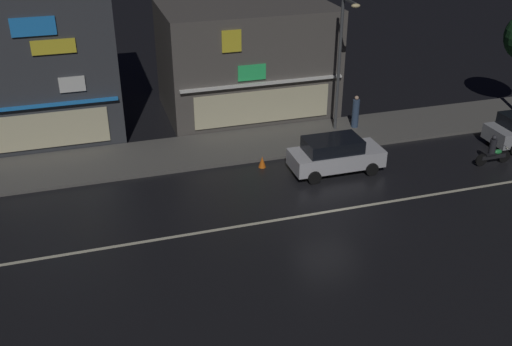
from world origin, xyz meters
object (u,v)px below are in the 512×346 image
at_px(parked_car_trailing, 335,154).
at_px(streetlamp_mid, 342,55).
at_px(motorcycle_following, 493,152).
at_px(traffic_cone, 262,162).
at_px(pedestrian_on_sidewalk, 356,113).

bearing_deg(parked_car_trailing, streetlamp_mid, -115.09).
bearing_deg(motorcycle_following, streetlamp_mid, 139.47).
relative_size(motorcycle_following, traffic_cone, 3.45).
bearing_deg(traffic_cone, streetlamp_mid, 28.76).
height_order(parked_car_trailing, traffic_cone, parked_car_trailing).
height_order(pedestrian_on_sidewalk, traffic_cone, pedestrian_on_sidewalk).
bearing_deg(pedestrian_on_sidewalk, motorcycle_following, 39.37).
distance_m(motorcycle_following, traffic_cone, 11.00).
distance_m(parked_car_trailing, motorcycle_following, 7.65).
relative_size(streetlamp_mid, motorcycle_following, 3.66).
xyz_separation_m(streetlamp_mid, traffic_cone, (-5.04, -2.77, -3.98)).
bearing_deg(motorcycle_following, parked_car_trailing, 173.43).
xyz_separation_m(parked_car_trailing, motorcycle_following, (7.50, -1.53, -0.24)).
height_order(streetlamp_mid, motorcycle_following, streetlamp_mid).
distance_m(pedestrian_on_sidewalk, motorcycle_following, 7.31).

